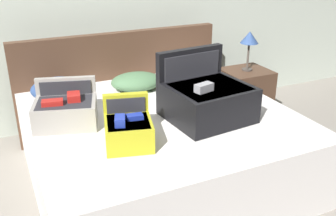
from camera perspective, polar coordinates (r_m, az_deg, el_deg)
The scene contains 10 objects.
ground_plane at distance 2.77m, azimuth 2.41°, elevation -14.00°, with size 12.00×12.00×0.00m, color gray.
bed at distance 2.93m, azimuth -1.08°, elevation -5.59°, with size 1.84×1.75×0.53m, color silver.
headboard at distance 3.63m, azimuth -6.98°, elevation 3.69°, with size 1.88×0.08×0.94m, color #4C3323.
hard_case_large at distance 2.71m, azimuth 5.68°, elevation 1.46°, with size 0.58×0.56×0.45m.
hard_case_medium at distance 2.71m, azimuth -14.74°, elevation -0.27°, with size 0.48×0.43×0.29m.
hard_case_small at distance 2.39m, azimuth -5.86°, elevation -3.04°, with size 0.35×0.38×0.28m.
pillow_near_headboard at distance 3.16m, azimuth -15.91°, elevation 2.74°, with size 0.40×0.24×0.18m, color navy.
pillow_center_head at distance 3.26m, azimuth -4.64°, elevation 3.89°, with size 0.43×0.31×0.15m, color #4C724C.
nightstand at distance 3.98m, azimuth 11.18°, elevation 1.93°, with size 0.44×0.40×0.51m, color #4C3323.
table_lamp at distance 3.82m, azimuth 11.84°, elevation 9.83°, with size 0.17×0.17×0.38m.
Camera 1 is at (-1.03, -1.95, 1.68)m, focal length 41.63 mm.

